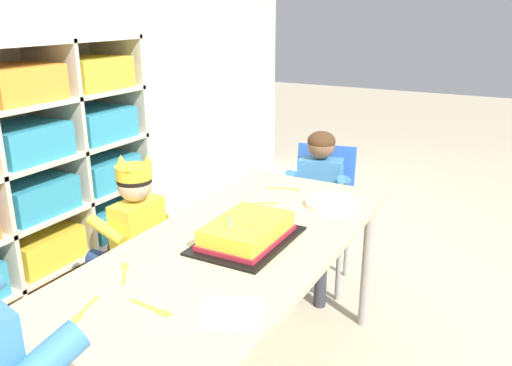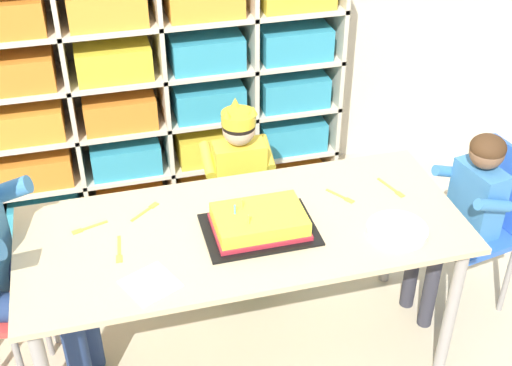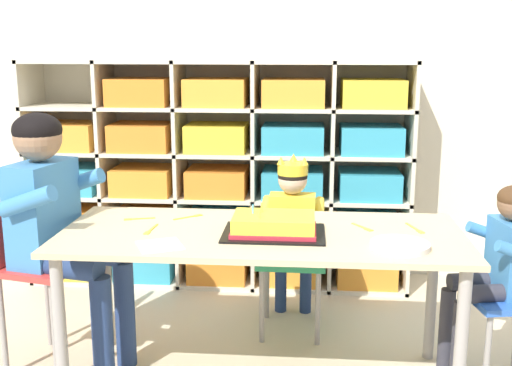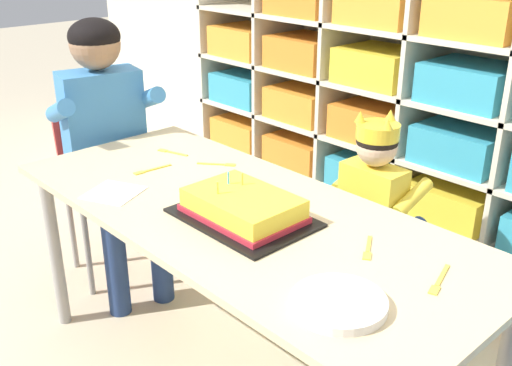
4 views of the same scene
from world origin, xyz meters
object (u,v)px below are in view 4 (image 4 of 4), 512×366
(classroom_chair_blue, at_px, (357,251))
(fork_near_child_seat, at_px, (368,249))
(fork_scattered_mid_table, at_px, (171,152))
(fork_beside_plate_stack, at_px, (439,281))
(child_with_crown, at_px, (380,201))
(classroom_chair_adult_side, at_px, (105,169))
(birthday_cake_on_tray, at_px, (243,208))
(fork_at_table_front_edge, at_px, (219,164))
(paper_plate_stack, at_px, (339,303))
(adult_helper_seated, at_px, (108,127))
(activity_table, at_px, (240,231))
(fork_near_cake_tray, at_px, (150,170))

(classroom_chair_blue, distance_m, fork_near_child_seat, 0.53)
(fork_scattered_mid_table, relative_size, fork_beside_plate_stack, 0.90)
(child_with_crown, bearing_deg, classroom_chair_adult_side, 24.53)
(birthday_cake_on_tray, xyz_separation_m, fork_at_table_front_edge, (-0.36, 0.21, -0.03))
(paper_plate_stack, bearing_deg, classroom_chair_adult_side, 170.21)
(adult_helper_seated, bearing_deg, fork_near_child_seat, -76.43)
(activity_table, xyz_separation_m, adult_helper_seated, (-0.83, 0.06, 0.11))
(child_with_crown, bearing_deg, fork_near_child_seat, 123.22)
(fork_near_cake_tray, height_order, fork_near_child_seat, same)
(child_with_crown, relative_size, fork_scattered_mid_table, 6.74)
(activity_table, relative_size, classroom_chair_adult_side, 2.14)
(classroom_chair_adult_side, distance_m, adult_helper_seated, 0.24)
(child_with_crown, height_order, fork_at_table_front_edge, child_with_crown)
(activity_table, bearing_deg, fork_scattered_mid_table, 165.75)
(classroom_chair_blue, height_order, child_with_crown, child_with_crown)
(classroom_chair_adult_side, xyz_separation_m, adult_helper_seated, (0.11, -0.02, 0.21))
(adult_helper_seated, relative_size, paper_plate_stack, 5.14)
(child_with_crown, height_order, fork_scattered_mid_table, child_with_crown)
(child_with_crown, bearing_deg, fork_near_cake_tray, 47.42)
(classroom_chair_blue, distance_m, fork_scattered_mid_table, 0.74)
(classroom_chair_blue, bearing_deg, birthday_cake_on_tray, 84.40)
(child_with_crown, bearing_deg, fork_beside_plate_stack, 138.02)
(adult_helper_seated, distance_m, fork_near_cake_tray, 0.41)
(adult_helper_seated, relative_size, fork_beside_plate_stack, 7.69)
(fork_scattered_mid_table, distance_m, fork_near_child_seat, 0.92)
(classroom_chair_adult_side, distance_m, paper_plate_stack, 1.48)
(birthday_cake_on_tray, xyz_separation_m, fork_beside_plate_stack, (0.55, 0.11, -0.03))
(adult_helper_seated, relative_size, birthday_cake_on_tray, 2.80)
(classroom_chair_adult_side, bearing_deg, birthday_cake_on_tray, -84.09)
(fork_scattered_mid_table, bearing_deg, fork_beside_plate_stack, -19.46)
(classroom_chair_adult_side, height_order, paper_plate_stack, classroom_chair_adult_side)
(fork_near_cake_tray, distance_m, fork_beside_plate_stack, 1.03)
(activity_table, relative_size, fork_near_child_seat, 13.94)
(fork_near_child_seat, bearing_deg, fork_near_cake_tray, 63.88)
(fork_near_cake_tray, bearing_deg, birthday_cake_on_tray, -86.30)
(paper_plate_stack, bearing_deg, fork_near_child_seat, 113.81)
(classroom_chair_blue, relative_size, fork_beside_plate_stack, 4.33)
(birthday_cake_on_tray, bearing_deg, classroom_chair_blue, 83.26)
(classroom_chair_blue, relative_size, classroom_chair_adult_side, 0.84)
(fork_scattered_mid_table, bearing_deg, classroom_chair_blue, 8.91)
(birthday_cake_on_tray, distance_m, fork_scattered_mid_table, 0.60)
(birthday_cake_on_tray, xyz_separation_m, paper_plate_stack, (0.45, -0.13, -0.02))
(classroom_chair_adult_side, xyz_separation_m, paper_plate_stack, (1.44, -0.25, 0.18))
(paper_plate_stack, distance_m, fork_near_cake_tray, 0.94)
(child_with_crown, relative_size, fork_beside_plate_stack, 6.04)
(adult_helper_seated, relative_size, fork_at_table_front_edge, 9.58)
(fork_scattered_mid_table, distance_m, fork_near_cake_tray, 0.18)
(birthday_cake_on_tray, relative_size, fork_beside_plate_stack, 2.75)
(activity_table, relative_size, fork_near_cake_tray, 11.18)
(child_with_crown, distance_m, fork_near_child_seat, 0.55)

